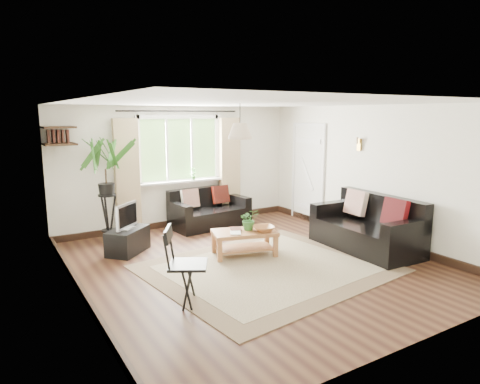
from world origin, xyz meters
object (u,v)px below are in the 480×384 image
sofa_right (366,225)px  tv_stand (128,241)px  coffee_table (244,243)px  folding_chair (188,266)px  sofa_back (210,209)px  palm_stand (107,190)px

sofa_right → tv_stand: bearing=-116.8°
coffee_table → folding_chair: folding_chair is taller
sofa_back → sofa_right: sofa_right is taller
sofa_right → coffee_table: size_ratio=1.83×
tv_stand → palm_stand: 1.08m
sofa_right → coffee_table: (-1.90, 0.79, -0.23)m
tv_stand → folding_chair: (0.04, -2.28, 0.27)m
sofa_right → tv_stand: sofa_right is taller
sofa_right → palm_stand: bearing=-125.1°
tv_stand → folding_chair: size_ratio=0.80×
sofa_right → folding_chair: (-3.40, -0.36, 0.04)m
sofa_back → tv_stand: 2.07m
folding_chair → sofa_right: bearing=-54.0°
sofa_right → palm_stand: size_ratio=0.99×
sofa_back → palm_stand: (-2.01, 0.03, 0.56)m
coffee_table → palm_stand: bearing=130.6°
sofa_back → palm_stand: palm_stand is taller
sofa_back → tv_stand: bearing=-163.0°
tv_stand → folding_chair: 2.30m
sofa_back → sofa_right: (1.53, -2.68, 0.07)m
sofa_back → folding_chair: (-1.87, -3.05, 0.11)m
folding_chair → tv_stand: bearing=30.9°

